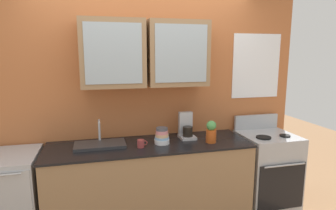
{
  "coord_description": "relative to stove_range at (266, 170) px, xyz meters",
  "views": [
    {
      "loc": [
        -0.52,
        -2.84,
        1.83
      ],
      "look_at": [
        0.2,
        0.0,
        1.3
      ],
      "focal_mm": 30.5,
      "sensor_mm": 36.0,
      "label": 1
    }
  ],
  "objects": [
    {
      "name": "counter",
      "position": [
        -1.42,
        0.0,
        -0.01
      ],
      "size": [
        2.14,
        0.68,
        0.89
      ],
      "color": "#93704C",
      "rests_on": "ground_plane"
    },
    {
      "name": "sink_faucet",
      "position": [
        -1.93,
        0.06,
        0.46
      ],
      "size": [
        0.52,
        0.29,
        0.26
      ],
      "color": "#2D2D30",
      "rests_on": "counter"
    },
    {
      "name": "back_wall_unit",
      "position": [
        -1.41,
        0.34,
        1.05
      ],
      "size": [
        3.74,
        0.43,
        2.81
      ],
      "color": "#B76638",
      "rests_on": "ground_plane"
    },
    {
      "name": "bowl_stack",
      "position": [
        -1.29,
        -0.01,
        0.52
      ],
      "size": [
        0.16,
        0.16,
        0.17
      ],
      "color": "white",
      "rests_on": "counter"
    },
    {
      "name": "stove_range",
      "position": [
        0.0,
        0.0,
        0.0
      ],
      "size": [
        0.62,
        0.65,
        1.07
      ],
      "color": "#ADAFB5",
      "rests_on": "ground_plane"
    },
    {
      "name": "coffee_maker",
      "position": [
        -0.97,
        0.13,
        0.55
      ],
      "size": [
        0.17,
        0.2,
        0.29
      ],
      "color": "#B7B7BC",
      "rests_on": "counter"
    },
    {
      "name": "cup_near_sink",
      "position": [
        -1.53,
        -0.09,
        0.48
      ],
      "size": [
        0.1,
        0.07,
        0.08
      ],
      "color": "#993838",
      "rests_on": "counter"
    },
    {
      "name": "vase",
      "position": [
        -0.77,
        -0.11,
        0.55
      ],
      "size": [
        0.11,
        0.11,
        0.24
      ],
      "color": "#BF4C19",
      "rests_on": "counter"
    },
    {
      "name": "dishwasher",
      "position": [
        -2.81,
        -0.0,
        -0.01
      ],
      "size": [
        0.58,
        0.66,
        0.89
      ],
      "color": "#ADAFB5",
      "rests_on": "ground_plane"
    }
  ]
}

